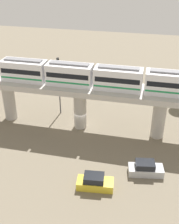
# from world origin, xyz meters

# --- Properties ---
(ground_plane) EXTENTS (120.00, 120.00, 0.00)m
(ground_plane) POSITION_xyz_m (0.00, 0.00, 0.00)
(ground_plane) COLOR #706654
(viaduct) EXTENTS (5.20, 35.80, 7.05)m
(viaduct) POSITION_xyz_m (0.00, 0.00, 5.55)
(viaduct) COLOR #B7B2AA
(viaduct) RESTS_ON ground
(train) EXTENTS (2.64, 27.45, 3.24)m
(train) POSITION_xyz_m (0.00, -2.03, 8.59)
(train) COLOR white
(train) RESTS_ON viaduct
(parked_car_yellow) EXTENTS (2.25, 4.37, 1.76)m
(parked_car_yellow) POSITION_xyz_m (-12.32, -4.92, 0.74)
(parked_car_yellow) COLOR yellow
(parked_car_yellow) RESTS_ON ground
(parked_car_silver) EXTENTS (2.50, 4.45, 1.76)m
(parked_car_silver) POSITION_xyz_m (-8.65, -10.46, 0.74)
(parked_car_silver) COLOR #B2B5BA
(parked_car_silver) RESTS_ON ground
(tree_mid_lot) EXTENTS (2.45, 2.45, 4.54)m
(tree_mid_lot) POSITION_xyz_m (14.13, -0.25, 3.27)
(tree_mid_lot) COLOR brown
(tree_mid_lot) RESTS_ON ground
(signal_post) EXTENTS (0.44, 0.28, 9.65)m
(signal_post) POSITION_xyz_m (3.40, 4.33, 5.35)
(signal_post) COLOR #4C4C51
(signal_post) RESTS_ON ground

